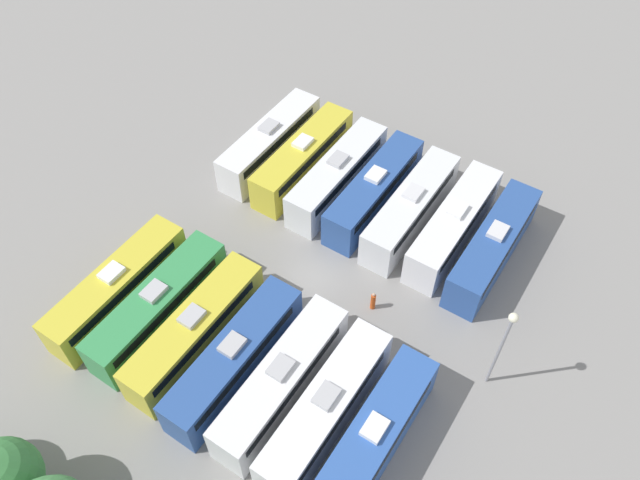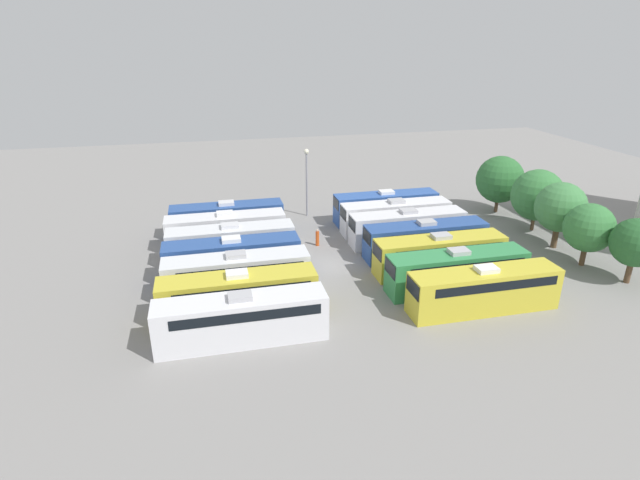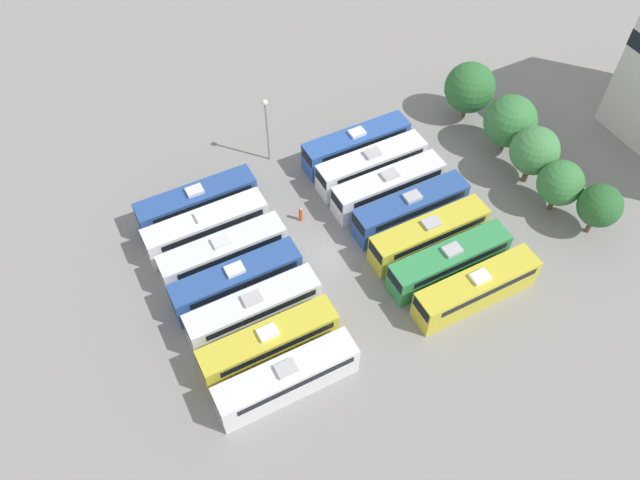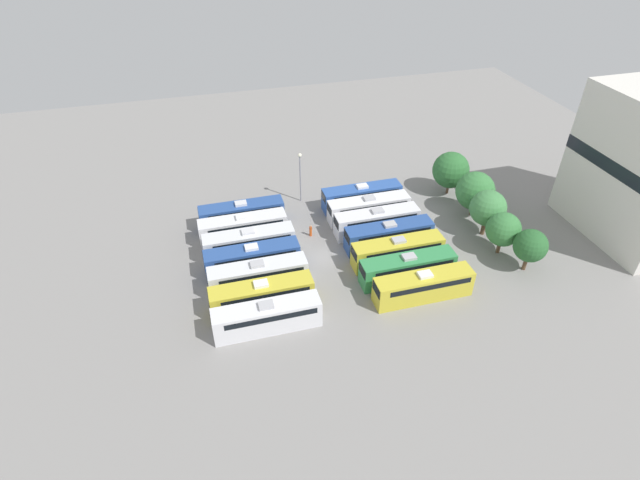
# 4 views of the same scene
# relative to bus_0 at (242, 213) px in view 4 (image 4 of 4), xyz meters

# --- Properties ---
(ground_plane) EXTENTS (127.56, 127.56, 0.00)m
(ground_plane) POSITION_rel_bus_0_xyz_m (10.34, 8.75, -1.81)
(ground_plane) COLOR gray
(bus_0) EXTENTS (2.64, 11.74, 3.65)m
(bus_0) POSITION_rel_bus_0_xyz_m (0.00, 0.00, 0.00)
(bus_0) COLOR #284C93
(bus_0) RESTS_ON ground_plane
(bus_1) EXTENTS (2.64, 11.74, 3.65)m
(bus_1) POSITION_rel_bus_0_xyz_m (3.37, -0.33, 0.00)
(bus_1) COLOR silver
(bus_1) RESTS_ON ground_plane
(bus_2) EXTENTS (2.64, 11.74, 3.65)m
(bus_2) POSITION_rel_bus_0_xyz_m (6.93, -0.07, 0.00)
(bus_2) COLOR silver
(bus_2) RESTS_ON ground_plane
(bus_3) EXTENTS (2.64, 11.74, 3.65)m
(bus_3) POSITION_rel_bus_0_xyz_m (10.32, -0.18, 0.00)
(bus_3) COLOR #284C93
(bus_3) RESTS_ON ground_plane
(bus_4) EXTENTS (2.64, 11.74, 3.65)m
(bus_4) POSITION_rel_bus_0_xyz_m (13.73, -0.05, 0.00)
(bus_4) COLOR silver
(bus_4) RESTS_ON ground_plane
(bus_5) EXTENTS (2.64, 11.74, 3.65)m
(bus_5) POSITION_rel_bus_0_xyz_m (17.27, -0.23, 0.00)
(bus_5) COLOR gold
(bus_5) RESTS_ON ground_plane
(bus_6) EXTENTS (2.64, 11.74, 3.65)m
(bus_6) POSITION_rel_bus_0_xyz_m (20.78, -0.29, 0.00)
(bus_6) COLOR silver
(bus_6) RESTS_ON ground_plane
(bus_7) EXTENTS (2.64, 11.74, 3.65)m
(bus_7) POSITION_rel_bus_0_xyz_m (0.03, 17.75, 0.00)
(bus_7) COLOR #2D56A8
(bus_7) RESTS_ON ground_plane
(bus_8) EXTENTS (2.64, 11.74, 3.65)m
(bus_8) POSITION_rel_bus_0_xyz_m (3.42, 17.62, 0.00)
(bus_8) COLOR white
(bus_8) RESTS_ON ground_plane
(bus_9) EXTENTS (2.64, 11.74, 3.65)m
(bus_9) POSITION_rel_bus_0_xyz_m (6.77, 17.59, 0.00)
(bus_9) COLOR silver
(bus_9) RESTS_ON ground_plane
(bus_10) EXTENTS (2.64, 11.74, 3.65)m
(bus_10) POSITION_rel_bus_0_xyz_m (10.24, 17.97, 0.00)
(bus_10) COLOR #284C93
(bus_10) RESTS_ON ground_plane
(bus_11) EXTENTS (2.64, 11.74, 3.65)m
(bus_11) POSITION_rel_bus_0_xyz_m (13.76, 17.74, 0.00)
(bus_11) COLOR gold
(bus_11) RESTS_ON ground_plane
(bus_12) EXTENTS (2.64, 11.74, 3.65)m
(bus_12) POSITION_rel_bus_0_xyz_m (17.19, 17.63, 0.00)
(bus_12) COLOR #338C4C
(bus_12) RESTS_ON ground_plane
(bus_13) EXTENTS (2.64, 11.74, 3.65)m
(bus_13) POSITION_rel_bus_0_xyz_m (20.69, 18.07, 0.00)
(bus_13) COLOR gold
(bus_13) RESTS_ON ground_plane
(worker_person) EXTENTS (0.36, 0.36, 1.73)m
(worker_person) POSITION_rel_bus_0_xyz_m (5.26, 8.55, -1.01)
(worker_person) COLOR #CC4C19
(worker_person) RESTS_ON ground_plane
(light_pole) EXTENTS (0.60, 0.60, 7.93)m
(light_pole) POSITION_rel_bus_0_xyz_m (-3.97, 9.41, 3.56)
(light_pole) COLOR gray
(light_pole) RESTS_ON ground_plane
(tree_0) EXTENTS (5.52, 5.52, 6.78)m
(tree_0) POSITION_rel_bus_0_xyz_m (-0.09, 31.91, 2.20)
(tree_0) COLOR brown
(tree_0) RESTS_ON ground_plane
(tree_1) EXTENTS (5.49, 5.49, 6.71)m
(tree_1) POSITION_rel_bus_0_xyz_m (6.31, 32.42, 2.15)
(tree_1) COLOR brown
(tree_1) RESTS_ON ground_plane
(tree_2) EXTENTS (4.89, 4.89, 6.67)m
(tree_2) POSITION_rel_bus_0_xyz_m (11.14, 31.54, 2.40)
(tree_2) COLOR brown
(tree_2) RESTS_ON ground_plane
(tree_3) EXTENTS (4.44, 4.44, 5.90)m
(tree_3) POSITION_rel_bus_0_xyz_m (15.42, 31.33, 1.86)
(tree_3) COLOR brown
(tree_3) RESTS_ON ground_plane
(tree_4) EXTENTS (4.12, 4.12, 5.77)m
(tree_4) POSITION_rel_bus_0_xyz_m (19.37, 32.60, 1.88)
(tree_4) COLOR brown
(tree_4) RESTS_ON ground_plane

